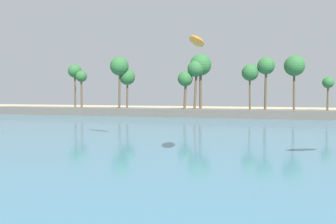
{
  "coord_description": "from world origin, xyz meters",
  "views": [
    {
      "loc": [
        3.44,
        -2.75,
        5.31
      ],
      "look_at": [
        -0.23,
        10.97,
        4.51
      ],
      "focal_mm": 37.47,
      "sensor_mm": 36.0,
      "label": 1
    }
  ],
  "objects": [
    {
      "name": "kite_aloft_high_over_bay",
      "position": [
        -1.54,
        24.59,
        9.31
      ],
      "size": [
        1.99,
        3.94,
        1.02
      ],
      "primitive_type": "ellipsoid",
      "rotation": [
        -0.44,
        0.0,
        4.88
      ],
      "color": "orange"
    },
    {
      "name": "sea",
      "position": [
        0.0,
        58.97,
        0.03
      ],
      "size": [
        220.0,
        104.92,
        0.06
      ],
      "primitive_type": "cube",
      "color": "teal",
      "rests_on": "ground"
    },
    {
      "name": "palm_headland",
      "position": [
        1.06,
        71.44,
        4.28
      ],
      "size": [
        119.85,
        6.71,
        13.57
      ],
      "color": "#605B54",
      "rests_on": "ground"
    }
  ]
}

